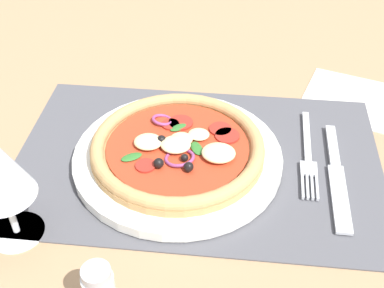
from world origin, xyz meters
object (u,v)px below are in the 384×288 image
object	(u,v)px
pizza	(178,147)
fork	(308,157)
napkin	(354,100)
plate	(178,157)
knife	(337,176)

from	to	relation	value
pizza	fork	size ratio (longest dim) A/B	1.27
pizza	napkin	world-z (taller)	pizza
pizza	fork	bearing A→B (deg)	-171.64
plate	napkin	xyz separation A→B (cm)	(-25.67, -17.65, -0.94)
plate	knife	xyz separation A→B (cm)	(-20.88, 0.82, -0.46)
knife	napkin	bearing A→B (deg)	166.17
pizza	fork	xyz separation A→B (cm)	(-17.37, -2.55, -2.31)
plate	pizza	world-z (taller)	pizza
fork	knife	world-z (taller)	knife
knife	napkin	world-z (taller)	knife
plate	fork	xyz separation A→B (cm)	(-17.43, -2.55, -0.50)
plate	napkin	world-z (taller)	plate
plate	fork	distance (cm)	17.62
fork	napkin	world-z (taller)	fork
plate	fork	world-z (taller)	plate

